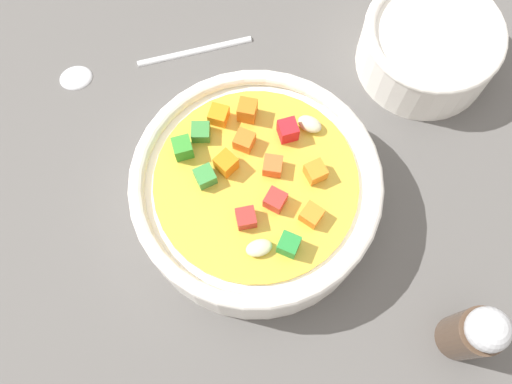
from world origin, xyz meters
The scene contains 5 objects.
ground_plane centered at (0.00, 0.00, -1.00)cm, with size 140.00×140.00×2.00cm, color #565451.
soup_bowl_main centered at (-0.01, 0.01, 3.19)cm, with size 19.68×19.68×7.05cm.
spoon centered at (-18.42, -1.06, 0.41)cm, with size 9.28×17.35×0.93cm.
side_bowl_small centered at (-0.80, 20.86, 2.75)cm, with size 12.38×12.38×5.32cm.
pepper_shaker centered at (18.76, 5.01, 3.90)cm, with size 3.51×3.51×7.92cm.
Camera 1 is at (11.57, -9.67, 45.15)cm, focal length 38.94 mm.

